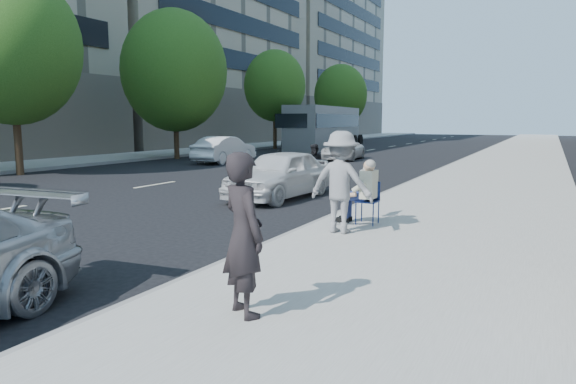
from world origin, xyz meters
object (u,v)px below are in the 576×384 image
Objects in this scene: jogger at (341,182)px; pedestrian_woman at (244,235)px; seated_protester at (363,188)px; white_sedan_mid at (224,150)px; white_sedan_near at (280,174)px; motorcycle at (315,167)px; white_sedan_far at (343,150)px; bus at (325,128)px.

pedestrian_woman is (0.57, -4.31, -0.07)m from jogger.
white_sedan_mid is at bearing 133.17° from seated_protester.
seated_protester reaches higher than white_sedan_near.
jogger reaches higher than pedestrian_woman.
white_sedan_near is at bearing 138.83° from seated_protester.
seated_protester is 0.74× the size of pedestrian_woman.
pedestrian_woman is 22.11m from white_sedan_mid.
white_sedan_mid is 10.39m from motorcycle.
pedestrian_woman is at bearing -78.42° from white_sedan_far.
bus reaches higher than white_sedan_near.
motorcycle reaches higher than white_sedan_far.
jogger is at bearing -46.48° from white_sedan_near.
pedestrian_woman is 0.42× the size of white_sedan_mid.
pedestrian_woman is 0.86× the size of motorcycle.
white_sedan_near is 0.34× the size of bus.
motorcycle is (8.16, -6.43, -0.06)m from white_sedan_mid.
seated_protester is 31.09m from bus.
white_sedan_far is (4.89, 4.73, -0.16)m from white_sedan_mid.
jogger reaches higher than white_sedan_near.
white_sedan_mid is (-12.00, 13.89, -0.40)m from jogger.
motorcycle is (3.26, -11.17, 0.10)m from white_sedan_far.
jogger is at bearing -94.85° from seated_protester.
pedestrian_woman reaches higher than seated_protester.
white_sedan_far is (-7.67, 22.93, -0.49)m from pedestrian_woman.
bus is at bearing 114.45° from seated_protester.
bus is at bearing 111.06° from white_sedan_far.
white_sedan_far is at bearing 107.36° from white_sedan_near.
motorcycle reaches higher than white_sedan_mid.
motorcycle is at bearing -38.06° from pedestrian_woman.
seated_protester reaches higher than white_sedan_mid.
white_sedan_near is at bearing -74.79° from bus.
pedestrian_woman is at bearing -73.39° from bus.
motorcycle is (-4.41, 11.76, -0.39)m from pedestrian_woman.
white_sedan_near is at bearing -84.89° from motorcycle.
jogger is 5.42m from white_sedan_near.
motorcycle is at bearing 121.35° from seated_protester.
white_sedan_near is 12.95m from white_sedan_mid.
pedestrian_woman is 36.16m from bus.
white_sedan_near reaches higher than white_sedan_far.
seated_protester is 19.03m from white_sedan_far.
jogger is 18.35m from white_sedan_mid.
pedestrian_woman is (0.48, -5.31, 0.16)m from seated_protester.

